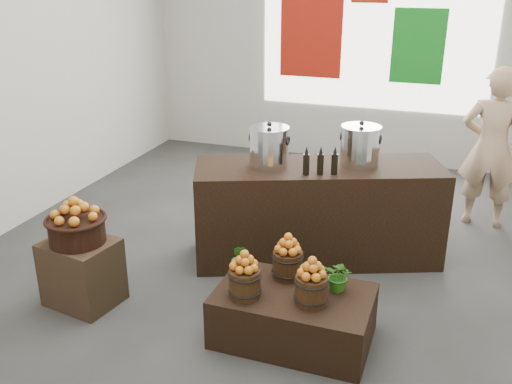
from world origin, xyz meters
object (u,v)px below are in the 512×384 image
(crate, at_px, (82,272))
(display_table, at_px, (293,316))
(shopper, at_px, (491,148))
(stock_pot_left, at_px, (269,148))
(wicker_basket, at_px, (77,231))
(stock_pot_center, at_px, (360,147))
(counter, at_px, (318,212))

(crate, xyz_separation_m, display_table, (1.84, 0.09, -0.08))
(display_table, xyz_separation_m, shopper, (1.40, 2.78, 0.68))
(stock_pot_left, bearing_deg, shopper, 38.18)
(crate, relative_size, shopper, 0.33)
(wicker_basket, xyz_separation_m, display_table, (1.84, 0.09, -0.48))
(display_table, bearing_deg, wicker_basket, -176.76)
(display_table, relative_size, stock_pot_center, 3.26)
(display_table, height_order, shopper, shopper)
(display_table, distance_m, counter, 1.42)
(display_table, height_order, stock_pot_left, stock_pot_left)
(crate, bearing_deg, shopper, 41.56)
(stock_pot_center, height_order, shopper, shopper)
(crate, relative_size, wicker_basket, 1.25)
(stock_pot_left, bearing_deg, wicker_basket, -133.64)
(counter, relative_size, stock_pot_left, 6.47)
(crate, xyz_separation_m, stock_pot_center, (2.03, 1.62, 0.85))
(counter, xyz_separation_m, stock_pot_center, (0.35, 0.14, 0.66))
(crate, distance_m, wicker_basket, 0.39)
(stock_pot_left, bearing_deg, counter, 21.78)
(counter, xyz_separation_m, shopper, (1.56, 1.40, 0.41))
(wicker_basket, distance_m, stock_pot_center, 2.63)
(wicker_basket, bearing_deg, stock_pot_left, 46.36)
(crate, xyz_separation_m, counter, (1.68, 1.48, 0.19))
(wicker_basket, height_order, shopper, shopper)
(display_table, distance_m, shopper, 3.19)
(crate, xyz_separation_m, shopper, (3.24, 2.88, 0.60))
(counter, bearing_deg, stock_pot_center, 0.00)
(counter, relative_size, stock_pot_center, 6.47)
(crate, distance_m, stock_pot_center, 2.73)
(display_table, relative_size, stock_pot_left, 3.26)
(stock_pot_left, bearing_deg, display_table, -63.49)
(shopper, bearing_deg, display_table, 65.23)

